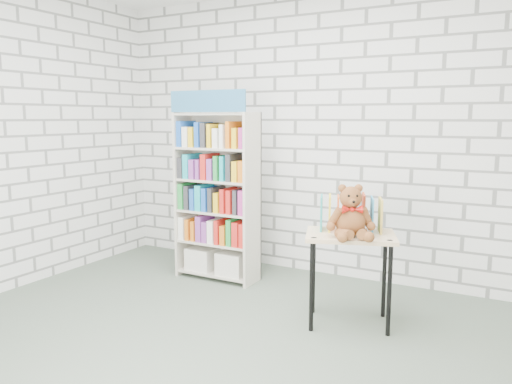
% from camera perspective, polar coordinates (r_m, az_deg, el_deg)
% --- Properties ---
extents(ground, '(4.50, 4.50, 0.00)m').
position_cam_1_polar(ground, '(3.59, -5.96, -17.49)').
color(ground, '#4E5B4C').
rests_on(ground, ground).
extents(room_shell, '(4.52, 4.02, 2.81)m').
position_cam_1_polar(room_shell, '(3.23, -6.46, 12.27)').
color(room_shell, silver).
rests_on(room_shell, ground).
extents(bookshelf, '(0.81, 0.31, 1.82)m').
position_cam_1_polar(bookshelf, '(4.83, -4.45, -0.32)').
color(bookshelf, beige).
rests_on(bookshelf, ground).
extents(display_table, '(0.77, 0.65, 0.71)m').
position_cam_1_polar(display_table, '(3.84, 10.71, -6.14)').
color(display_table, '#D7AD81').
rests_on(display_table, ground).
extents(table_books, '(0.50, 0.35, 0.27)m').
position_cam_1_polar(table_books, '(3.89, 10.75, -2.38)').
color(table_books, teal).
rests_on(table_books, display_table).
extents(teddy_bear, '(0.37, 0.35, 0.39)m').
position_cam_1_polar(teddy_bear, '(3.68, 10.78, -2.73)').
color(teddy_bear, brown).
rests_on(teddy_bear, display_table).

